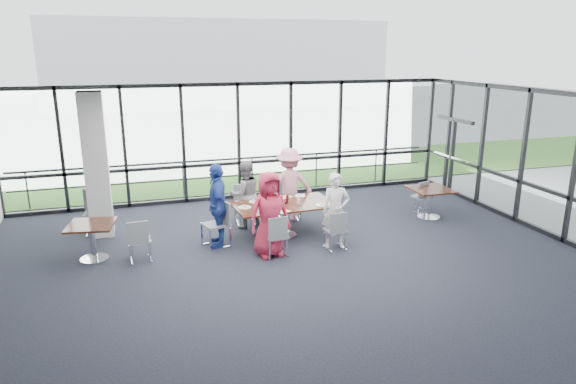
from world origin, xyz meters
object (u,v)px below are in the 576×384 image
object	(u,v)px
chair_main_end	(215,225)
chair_main_nl	(276,236)
side_table_right	(430,193)
diner_near_right	(336,211)
main_table	(284,208)
chair_main_fl	(245,205)
diner_end	(218,205)
chair_spare_lb	(96,213)
structural_column	(96,166)
chair_spare_r	(421,196)
side_table_left	(92,229)
diner_far_left	(245,194)
chair_spare_la	(139,240)
chair_main_fr	(288,200)
diner_near_left	(269,214)
diner_far_right	(289,185)
chair_main_nr	(335,230)

from	to	relation	value
chair_main_end	chair_main_nl	bearing A→B (deg)	32.49
side_table_right	chair_main_end	world-z (taller)	chair_main_end
side_table_right	diner_near_right	xyz separation A→B (m)	(-2.97, -1.10, 0.15)
main_table	chair_main_fl	size ratio (longest dim) A/B	2.54
diner_end	chair_spare_lb	bearing A→B (deg)	-113.53
structural_column	chair_main_end	bearing A→B (deg)	-32.41
chair_main_end	chair_spare_r	bearing A→B (deg)	80.81
chair_main_nl	chair_spare_r	xyz separation A→B (m)	(4.37, 1.70, -0.02)
chair_main_nl	side_table_right	bearing A→B (deg)	11.59
side_table_right	diner_end	bearing A→B (deg)	-176.86
structural_column	chair_main_nl	xyz separation A→B (m)	(3.40, -2.38, -1.17)
chair_spare_r	structural_column	bearing A→B (deg)	154.73
main_table	side_table_right	size ratio (longest dim) A/B	2.38
structural_column	side_table_left	bearing A→B (deg)	-94.53
chair_main_fl	chair_spare_r	world-z (taller)	chair_main_fl
side_table_right	diner_far_left	world-z (taller)	diner_far_left
structural_column	chair_main_nl	bearing A→B (deg)	-34.95
chair_spare_la	chair_main_fr	bearing A→B (deg)	18.08
structural_column	chair_spare_r	world-z (taller)	structural_column
diner_near_left	diner_far_right	size ratio (longest dim) A/B	0.97
diner_near_left	chair_main_nl	world-z (taller)	diner_near_left
structural_column	side_table_right	distance (m)	7.85
diner_end	chair_spare_la	world-z (taller)	diner_end
diner_near_left	chair_main_end	size ratio (longest dim) A/B	1.80
diner_far_right	chair_spare_la	xyz separation A→B (m)	(-3.56, -1.48, -0.47)
chair_main_fr	chair_spare_la	distance (m)	3.90
structural_column	diner_near_right	xyz separation A→B (m)	(4.74, -2.25, -0.80)
side_table_left	side_table_right	bearing A→B (deg)	2.28
diner_near_left	chair_main_fl	bearing A→B (deg)	82.27
chair_main_nr	chair_spare_la	bearing A→B (deg)	166.93
side_table_right	diner_far_right	xyz separation A→B (m)	(-3.38, 0.84, 0.25)
diner_far_right	chair_main_nl	distance (m)	2.31
chair_main_nl	chair_main_fl	distance (m)	2.16
main_table	chair_main_nl	size ratio (longest dim) A/B	2.66
diner_end	chair_main_nl	xyz separation A→B (m)	(1.00, -0.93, -0.46)
structural_column	diner_near_left	xyz separation A→B (m)	(3.29, -2.29, -0.73)
structural_column	chair_spare_lb	distance (m)	1.12
chair_spare_lb	chair_main_end	bearing A→B (deg)	151.73
diner_near_left	chair_main_fr	distance (m)	2.35
main_table	side_table_left	xyz separation A→B (m)	(-4.01, -0.17, -0.01)
structural_column	chair_main_end	size ratio (longest dim) A/B	3.30
chair_main_fl	chair_main_fr	size ratio (longest dim) A/B	0.93
chair_spare_lb	chair_spare_r	xyz separation A→B (m)	(7.89, -0.79, -0.08)
side_table_right	diner_end	world-z (taller)	diner_end
chair_main_fl	diner_end	bearing A→B (deg)	60.28
side_table_right	diner_far_left	bearing A→B (deg)	171.49
side_table_right	chair_main_nl	xyz separation A→B (m)	(-4.31, -1.22, -0.22)
chair_main_fr	chair_main_nr	bearing A→B (deg)	107.76
diner_near_left	chair_main_fl	size ratio (longest dim) A/B	1.94
side_table_left	diner_far_left	world-z (taller)	diner_far_left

